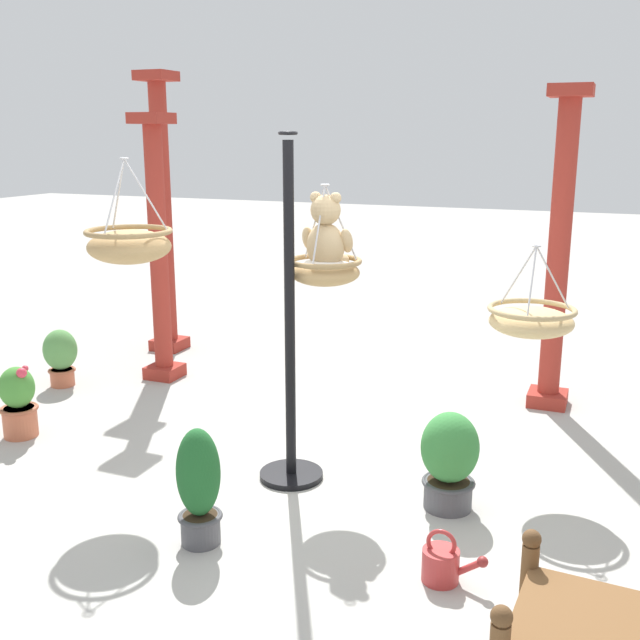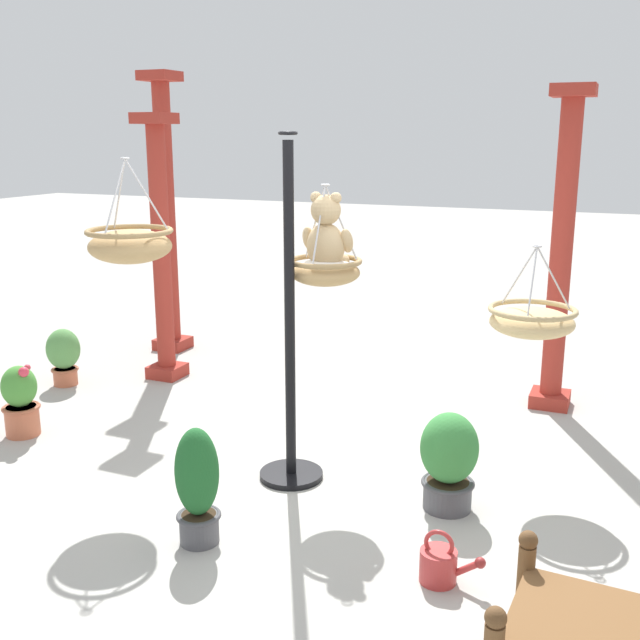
# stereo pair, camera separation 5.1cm
# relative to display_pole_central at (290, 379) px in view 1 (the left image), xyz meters

# --- Properties ---
(ground_plane) EXTENTS (40.00, 40.00, 0.00)m
(ground_plane) POSITION_rel_display_pole_central_xyz_m (0.19, 0.02, -0.72)
(ground_plane) COLOR #ADAAA3
(display_pole_central) EXTENTS (0.44, 0.44, 2.34)m
(display_pole_central) POSITION_rel_display_pole_central_xyz_m (0.00, 0.00, 0.00)
(display_pole_central) COLOR black
(display_pole_central) RESTS_ON ground
(hanging_basket_with_teddy) EXTENTS (0.50, 0.50, 0.68)m
(hanging_basket_with_teddy) POSITION_rel_display_pole_central_xyz_m (0.15, 0.25, 0.72)
(hanging_basket_with_teddy) COLOR tan
(teddy_bear) EXTENTS (0.36, 0.31, 0.52)m
(teddy_bear) POSITION_rel_display_pole_central_xyz_m (0.15, 0.27, 0.94)
(teddy_bear) COLOR tan
(hanging_basket_left_high) EXTENTS (0.59, 0.59, 0.70)m
(hanging_basket_left_high) POSITION_rel_display_pole_central_xyz_m (-1.09, -0.21, 0.89)
(hanging_basket_left_high) COLOR tan
(hanging_basket_right_low) EXTENTS (0.59, 0.59, 0.61)m
(hanging_basket_right_low) POSITION_rel_display_pole_central_xyz_m (1.47, 0.68, 0.40)
(hanging_basket_right_low) COLOR tan
(greenhouse_pillar_left) EXTENTS (0.35, 0.35, 2.71)m
(greenhouse_pillar_left) POSITION_rel_display_pole_central_xyz_m (1.50, 2.17, 0.59)
(greenhouse_pillar_left) COLOR #9E2D23
(greenhouse_pillar_left) RESTS_ON ground
(greenhouse_pillar_right) EXTENTS (0.35, 0.35, 2.95)m
(greenhouse_pillar_right) POSITION_rel_display_pole_central_xyz_m (-2.58, 2.42, 0.71)
(greenhouse_pillar_right) COLOR #9E2D23
(greenhouse_pillar_right) RESTS_ON ground
(greenhouse_pillar_far_back) EXTENTS (0.33, 0.33, 2.51)m
(greenhouse_pillar_far_back) POSITION_rel_display_pole_central_xyz_m (-2.07, 1.55, 0.49)
(greenhouse_pillar_far_back) COLOR #9E2D23
(greenhouse_pillar_far_back) RESTS_ON ground
(potted_plant_fern_front) EXTENTS (0.30, 0.30, 0.58)m
(potted_plant_fern_front) POSITION_rel_display_pole_central_xyz_m (-2.29, -0.13, -0.43)
(potted_plant_fern_front) COLOR #BC6042
(potted_plant_fern_front) RESTS_ON ground
(potted_plant_tall_leafy) EXTENTS (0.37, 0.37, 0.64)m
(potted_plant_tall_leafy) POSITION_rel_display_pole_central_xyz_m (1.10, -0.02, -0.39)
(potted_plant_tall_leafy) COLOR #4C4C51
(potted_plant_tall_leafy) RESTS_ON ground
(potted_plant_bushy_green) EXTENTS (0.31, 0.31, 0.55)m
(potted_plant_bushy_green) POSITION_rel_display_pole_central_xyz_m (-2.83, 0.98, -0.42)
(potted_plant_bushy_green) COLOR #BC6042
(potted_plant_bushy_green) RESTS_ON ground
(potted_plant_small_succulent) EXTENTS (0.26, 0.26, 0.71)m
(potted_plant_small_succulent) POSITION_rel_display_pole_central_xyz_m (-0.14, -0.98, -0.36)
(potted_plant_small_succulent) COLOR #4C4C51
(potted_plant_small_succulent) RESTS_ON ground
(watering_can) EXTENTS (0.35, 0.20, 0.30)m
(watering_can) POSITION_rel_display_pole_central_xyz_m (1.26, -0.83, -0.61)
(watering_can) COLOR #B23333
(watering_can) RESTS_ON ground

